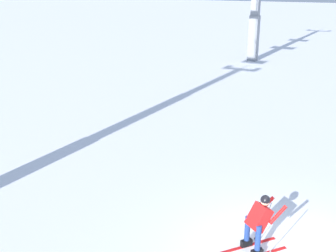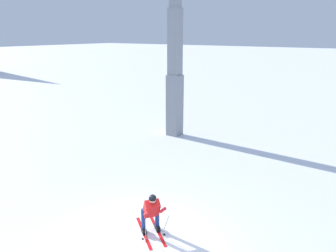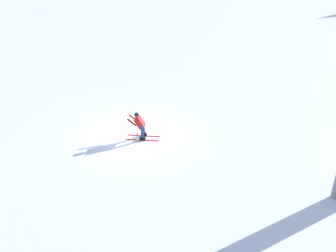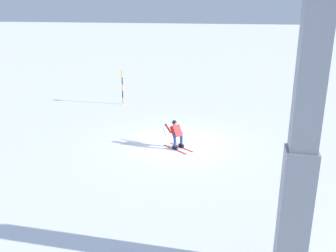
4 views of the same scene
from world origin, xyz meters
name	(u,v)px [view 2 (image 2 of 4)]	position (x,y,z in m)	size (l,w,h in m)	color
ground_plane	(141,246)	(0.00, 0.00, 0.00)	(260.00, 260.00, 0.00)	white
skier_carving_main	(152,211)	(-0.05, 0.59, 0.78)	(1.61, 1.42, 1.49)	red
lift_tower_near	(175,54)	(-4.60, 8.76, 4.57)	(0.73, 2.59, 10.96)	gray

